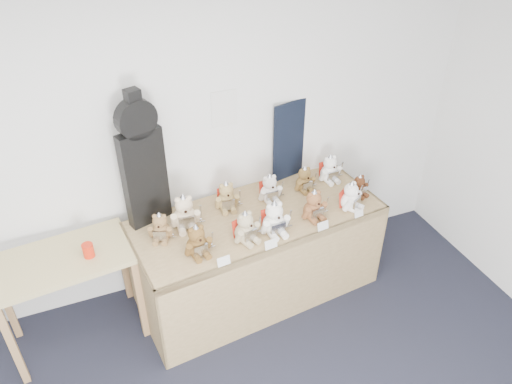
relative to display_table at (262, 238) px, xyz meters
name	(u,v)px	position (x,y,z in m)	size (l,w,h in m)	color
room_shell	(224,109)	(-0.11, 0.52, 0.93)	(6.00, 6.00, 6.00)	white
display_table	(262,238)	(0.00, 0.00, 0.00)	(2.09, 1.04, 0.84)	olive
side_table	(64,271)	(-1.51, 0.15, 0.04)	(1.05, 0.65, 0.83)	#9F8A55
guitar_case	(142,161)	(-0.81, 0.34, 0.71)	(0.35, 0.20, 1.10)	black
navy_board	(299,138)	(0.56, 0.52, 0.54)	(0.54, 0.02, 0.72)	black
red_cup	(88,250)	(-1.31, 0.09, 0.22)	(0.08, 0.08, 0.11)	red
teddy_front_far_left	(197,242)	(-0.58, -0.18, 0.29)	(0.23, 0.20, 0.28)	brown
teddy_front_left	(246,228)	(-0.20, -0.17, 0.29)	(0.24, 0.22, 0.28)	tan
teddy_front_centre	(274,219)	(0.03, -0.17, 0.30)	(0.25, 0.21, 0.31)	white
teddy_front_right	(314,206)	(0.39, -0.11, 0.29)	(0.23, 0.20, 0.28)	brown
teddy_front_far_right	(351,197)	(0.72, -0.11, 0.29)	(0.22, 0.22, 0.27)	white
teddy_front_end	(359,187)	(0.88, 0.02, 0.26)	(0.18, 0.16, 0.21)	#4D2B1A
teddy_back_left	(185,213)	(-0.58, 0.15, 0.30)	(0.26, 0.22, 0.32)	beige
teddy_back_centre_left	(227,197)	(-0.20, 0.26, 0.29)	(0.22, 0.19, 0.27)	#A78A53
teddy_back_centre_right	(270,189)	(0.16, 0.23, 0.28)	(0.22, 0.18, 0.27)	white
teddy_back_right	(305,180)	(0.49, 0.26, 0.28)	(0.20, 0.17, 0.25)	brown
teddy_back_end	(330,169)	(0.77, 0.31, 0.29)	(0.23, 0.19, 0.27)	white
teddy_back_far_left	(160,228)	(-0.78, 0.08, 0.28)	(0.20, 0.20, 0.25)	olive
entry_card_a	(224,261)	(-0.45, -0.37, 0.22)	(0.10, 0.00, 0.07)	silver
entry_card_b	(271,244)	(-0.07, -0.33, 0.22)	(0.10, 0.00, 0.07)	silver
entry_card_c	(323,226)	(0.38, -0.28, 0.22)	(0.10, 0.00, 0.07)	silver
entry_card_d	(359,214)	(0.73, -0.24, 0.21)	(0.08, 0.00, 0.06)	silver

